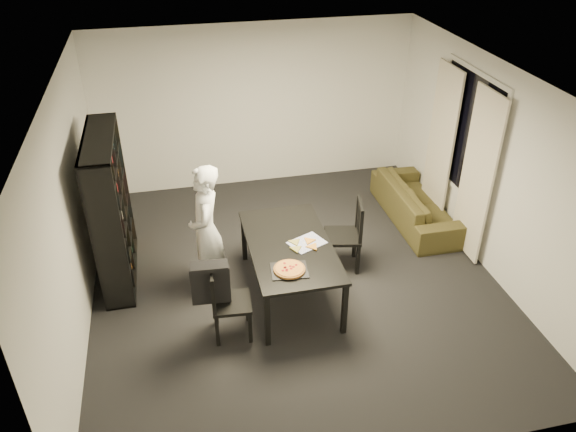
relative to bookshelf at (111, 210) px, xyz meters
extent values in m
cube|color=black|center=(2.16, -0.60, -0.95)|extent=(5.00, 5.50, 0.01)
cube|color=white|center=(2.16, -0.60, 1.65)|extent=(5.00, 5.50, 0.01)
cube|color=white|center=(2.16, 2.15, 0.35)|extent=(5.00, 0.01, 2.60)
cube|color=white|center=(2.16, -3.35, 0.35)|extent=(5.00, 0.01, 2.60)
cube|color=white|center=(-0.34, -0.60, 0.35)|extent=(0.01, 5.50, 2.60)
cube|color=white|center=(4.66, -0.60, 0.35)|extent=(0.01, 5.50, 2.60)
cube|color=black|center=(4.64, 0.00, 0.55)|extent=(0.02, 1.40, 1.60)
cube|color=white|center=(4.64, 0.00, 0.55)|extent=(0.03, 1.52, 1.72)
cube|color=beige|center=(4.56, -0.52, 0.20)|extent=(0.03, 0.70, 2.25)
cube|color=beige|center=(4.56, 0.52, 0.20)|extent=(0.03, 0.70, 2.25)
cube|color=black|center=(0.00, 0.00, 0.00)|extent=(0.35, 1.50, 1.90)
cube|color=black|center=(2.03, -0.88, -0.25)|extent=(0.96, 1.73, 0.04)
cube|color=black|center=(1.60, -1.69, -0.61)|extent=(0.06, 0.06, 0.68)
cube|color=black|center=(2.46, -1.69, -0.61)|extent=(0.06, 0.06, 0.68)
cube|color=black|center=(1.60, -0.06, -0.61)|extent=(0.06, 0.06, 0.68)
cube|color=black|center=(2.46, -0.06, -0.61)|extent=(0.06, 0.06, 0.68)
cube|color=black|center=(1.25, -1.43, -0.52)|extent=(0.45, 0.45, 0.04)
cube|color=black|center=(1.06, -1.41, -0.28)|extent=(0.07, 0.42, 0.45)
cube|color=black|center=(1.06, -1.41, -0.07)|extent=(0.06, 0.40, 0.05)
cube|color=black|center=(1.42, -1.62, -0.75)|extent=(0.04, 0.04, 0.41)
cube|color=black|center=(1.45, -1.26, -0.75)|extent=(0.04, 0.04, 0.41)
cube|color=black|center=(1.06, -1.59, -0.75)|extent=(0.04, 0.04, 0.41)
cube|color=black|center=(1.09, -1.23, -0.75)|extent=(0.04, 0.04, 0.41)
cube|color=black|center=(2.82, -0.47, -0.49)|extent=(0.53, 0.53, 0.04)
cube|color=black|center=(3.01, -0.51, -0.23)|extent=(0.13, 0.44, 0.48)
cube|color=black|center=(3.01, -0.51, -0.02)|extent=(0.12, 0.42, 0.05)
cube|color=black|center=(2.67, -0.24, -0.73)|extent=(0.04, 0.04, 0.43)
cube|color=black|center=(2.59, -0.62, -0.73)|extent=(0.04, 0.04, 0.43)
cube|color=black|center=(3.04, -0.32, -0.73)|extent=(0.04, 0.04, 0.43)
cube|color=black|center=(2.96, -0.70, -0.73)|extent=(0.04, 0.04, 0.43)
cube|color=black|center=(1.04, -1.41, -0.25)|extent=(0.42, 0.11, 0.45)
cube|color=black|center=(1.04, -1.41, 0.00)|extent=(0.41, 0.20, 0.05)
imported|color=white|center=(1.09, -0.52, -0.12)|extent=(0.45, 0.64, 1.66)
cube|color=black|center=(1.91, -1.38, -0.22)|extent=(0.43, 0.36, 0.01)
cylinder|color=brown|center=(1.91, -1.38, -0.20)|extent=(0.35, 0.35, 0.02)
cylinder|color=gold|center=(1.91, -1.38, -0.19)|extent=(0.31, 0.31, 0.01)
cube|color=silver|center=(2.23, -0.90, -0.22)|extent=(0.49, 0.44, 0.01)
imported|color=#392E16|center=(4.24, 0.40, -0.67)|extent=(0.74, 1.90, 0.56)
camera|label=1|loc=(0.82, -6.17, 3.50)|focal=35.00mm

